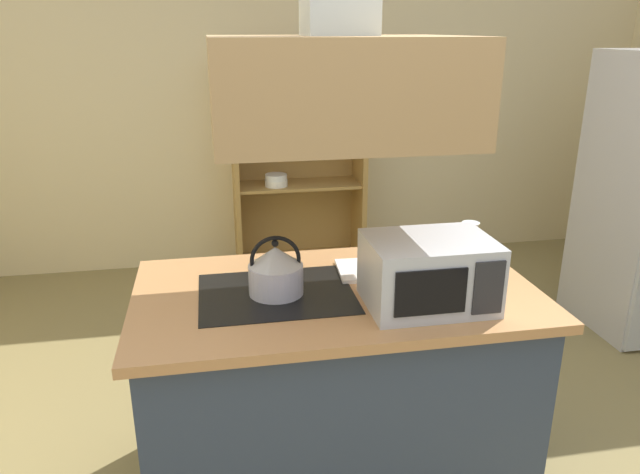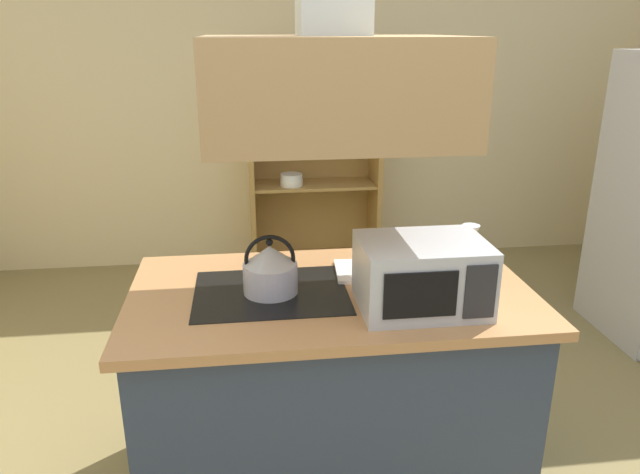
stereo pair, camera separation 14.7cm
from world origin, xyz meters
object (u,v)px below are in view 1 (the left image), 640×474
at_px(kettle, 276,270).
at_px(cutting_board, 378,269).
at_px(microwave, 429,272).
at_px(wine_glass_on_counter, 470,235).
at_px(dish_cabinet, 298,175).

distance_m(kettle, cutting_board, 0.49).
distance_m(kettle, microwave, 0.58).
bearing_deg(kettle, cutting_board, 17.92).
bearing_deg(wine_glass_on_counter, microwave, -133.60).
bearing_deg(dish_cabinet, cutting_board, -90.11).
xyz_separation_m(dish_cabinet, kettle, (-0.46, -2.52, 0.23)).
bearing_deg(cutting_board, kettle, -162.08).
xyz_separation_m(cutting_board, microwave, (0.09, -0.34, 0.12)).
xyz_separation_m(dish_cabinet, cutting_board, (-0.00, -2.37, 0.14)).
relative_size(dish_cabinet, kettle, 7.33).
height_order(cutting_board, microwave, microwave).
bearing_deg(dish_cabinet, microwave, -88.10).
distance_m(cutting_board, microwave, 0.38).
relative_size(cutting_board, wine_glass_on_counter, 1.65).
bearing_deg(wine_glass_on_counter, kettle, -172.05).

